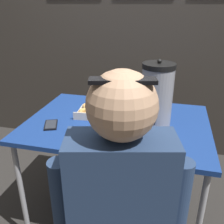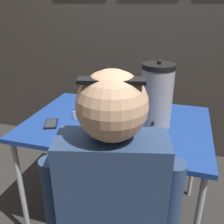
# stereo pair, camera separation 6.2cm
# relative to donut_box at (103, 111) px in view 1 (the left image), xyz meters

# --- Properties ---
(ground_plane) EXTENTS (12.00, 12.00, 0.00)m
(ground_plane) POSITION_rel_donut_box_xyz_m (0.12, -0.08, -0.79)
(ground_plane) COLOR #2D2B28
(back_wall) EXTENTS (6.00, 0.11, 2.53)m
(back_wall) POSITION_rel_donut_box_xyz_m (0.12, 0.99, 0.48)
(back_wall) COLOR #38332D
(back_wall) RESTS_ON ground
(folding_table) EXTENTS (1.14, 0.80, 0.77)m
(folding_table) POSITION_rel_donut_box_xyz_m (0.12, -0.08, -0.08)
(folding_table) COLOR navy
(folding_table) RESTS_ON ground
(donut_box) EXTENTS (0.37, 0.27, 0.05)m
(donut_box) POSITION_rel_donut_box_xyz_m (0.00, 0.00, 0.00)
(donut_box) COLOR beige
(donut_box) RESTS_ON folding_table
(coffee_urn) EXTENTS (0.19, 0.21, 0.41)m
(coffee_urn) POSITION_rel_donut_box_xyz_m (0.35, -0.08, 0.17)
(coffee_urn) COLOR #939399
(coffee_urn) RESTS_ON folding_table
(cell_phone) EXTENTS (0.12, 0.15, 0.01)m
(cell_phone) POSITION_rel_donut_box_xyz_m (-0.27, -0.24, -0.02)
(cell_phone) COLOR black
(cell_phone) RESTS_ON folding_table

